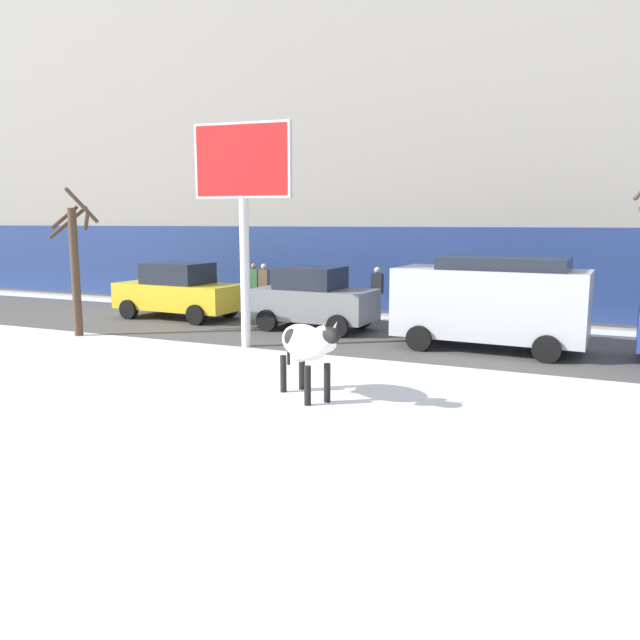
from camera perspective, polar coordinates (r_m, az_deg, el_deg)
The scene contains 12 objects.
ground_plane at distance 11.05m, azimuth -9.66°, elevation -7.87°, with size 120.00×120.00×0.00m, color white.
road_strip at distance 17.68m, azimuth 3.94°, elevation -1.40°, with size 60.00×5.60×0.01m, color #514F4C.
building_facade at distance 24.11m, azimuth 9.84°, elevation 16.71°, with size 44.00×6.10×13.00m.
cow_holstein at distance 11.26m, azimuth -1.36°, elevation -2.18°, with size 1.76×1.48×1.54m.
billboard at distance 15.93m, azimuth -7.02°, elevation 12.99°, with size 2.53×0.49×5.56m.
car_yellow_sedan at distance 21.19m, azimuth -12.75°, elevation 2.59°, with size 4.27×2.13×1.84m.
car_grey_hatchback at distance 18.47m, azimuth -0.55°, elevation 1.96°, with size 3.57×2.05×1.86m.
car_silver_van at distance 16.09m, azimuth 15.29°, elevation 1.74°, with size 4.68×2.28×2.32m.
pedestrian_near_billboard at distance 20.31m, azimuth 5.21°, elevation 2.42°, with size 0.36×0.24×1.73m.
pedestrian_by_cars at distance 21.98m, azimuth -5.10°, elevation 2.92°, with size 0.36×0.24×1.73m.
pedestrian_far_left at distance 22.17m, azimuth -6.01°, elevation 2.96°, with size 0.36×0.24×1.73m.
bare_tree_left_lot at distance 18.70m, azimuth -21.37°, elevation 5.00°, with size 1.37×1.35×4.07m.
Camera 1 is at (5.88, -8.80, 3.17)m, focal length 35.18 mm.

